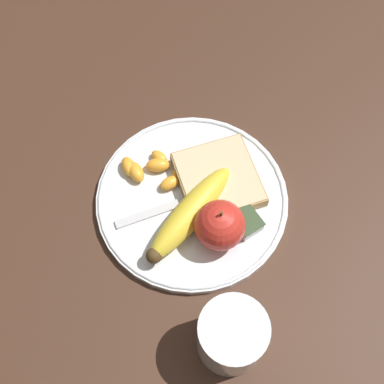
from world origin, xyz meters
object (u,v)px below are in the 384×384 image
bread_slice (216,177)px  jam_packet (246,222)px  plate (192,199)px  banana (190,214)px  juice_glass (231,336)px  fork (190,199)px  apple (219,226)px

bread_slice → jam_packet: same height
bread_slice → plate: bearing=-83.9°
plate → bread_slice: size_ratio=1.98×
banana → juice_glass: bearing=-16.2°
plate → fork: bearing=-77.2°
banana → bread_slice: size_ratio=1.25×
bread_slice → banana: bearing=-65.1°
bread_slice → juice_glass: bearing=-30.0°
bread_slice → jam_packet: bearing=-3.6°
apple → fork: 0.07m
juice_glass → fork: bearing=161.1°
juice_glass → apple: same height
bread_slice → jam_packet: 0.08m
apple → fork: size_ratio=0.42×
banana → jam_packet: size_ratio=4.21×
bread_slice → fork: 0.05m
bread_slice → jam_packet: size_ratio=3.36×
juice_glass → banana: juice_glass is taller
bread_slice → fork: bread_slice is taller
juice_glass → jam_packet: size_ratio=2.19×
apple → plate: bearing=179.4°
banana → bread_slice: banana is taller
banana → fork: bearing=145.7°
banana → fork: 0.03m
plate → fork: fork is taller
plate → juice_glass: juice_glass is taller
apple → bread_slice: 0.09m
apple → fork: bearing=-177.1°
juice_glass → apple: size_ratio=1.16×
jam_packet → fork: bearing=-149.6°
apple → banana: size_ratio=0.45×
apple → juice_glass: bearing=-28.7°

